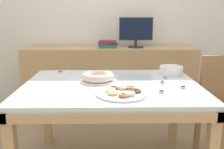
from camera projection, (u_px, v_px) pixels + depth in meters
wall_back at (109, 14)px, 3.38m from camera, size 8.00×0.10×2.60m
dining_table at (111, 95)px, 1.99m from camera, size 1.41×1.06×0.75m
sideboard at (110, 81)px, 3.29m from camera, size 2.19×0.44×0.88m
computer_monitor at (136, 33)px, 3.15m from camera, size 0.42×0.20×0.38m
book_stack at (108, 44)px, 3.18m from camera, size 0.25×0.20×0.09m
cake_chocolate_round at (98, 77)px, 2.04m from camera, size 0.29×0.29×0.07m
pastry_platter at (122, 92)px, 1.71m from camera, size 0.37×0.37×0.04m
plate_stack at (171, 70)px, 2.27m from camera, size 0.21×0.21×0.08m
tealight_near_front at (162, 83)px, 1.97m from camera, size 0.04×0.04×0.04m
tealight_centre at (183, 87)px, 1.85m from camera, size 0.04×0.04×0.04m
tealight_right_edge at (165, 78)px, 2.11m from camera, size 0.04×0.04×0.04m
tealight_left_edge at (162, 92)px, 1.74m from camera, size 0.04×0.04×0.04m
tealight_near_cakes at (60, 72)px, 2.35m from camera, size 0.04×0.04×0.04m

